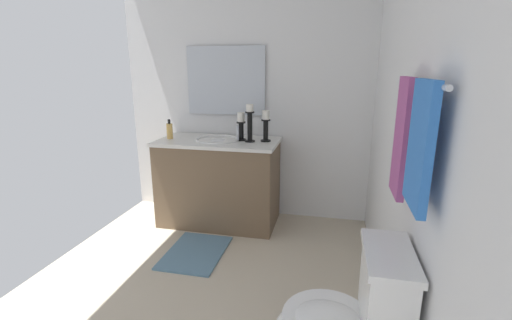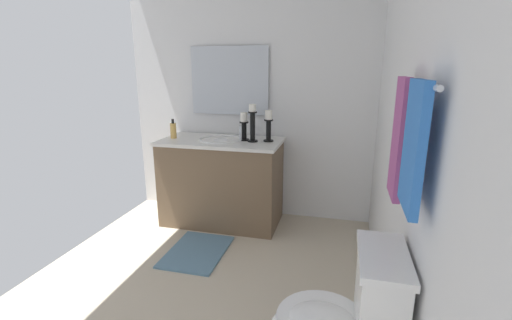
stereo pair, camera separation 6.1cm
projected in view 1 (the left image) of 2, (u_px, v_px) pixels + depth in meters
floor at (184, 311)px, 2.14m from camera, size 3.19×2.40×0.02m
wall_back at (418, 116)px, 1.57m from camera, size 3.19×0.04×2.45m
wall_left at (246, 91)px, 3.33m from camera, size 0.04×2.40×2.45m
vanity_cabinet at (219, 182)px, 3.28m from camera, size 0.58×1.11×0.80m
sink_basin at (218, 144)px, 3.18m from camera, size 0.40×0.40×0.24m
mirror at (226, 81)px, 3.31m from camera, size 0.02×0.76×0.64m
candle_holder_tall at (266, 125)px, 3.08m from camera, size 0.09×0.09×0.28m
candle_holder_short at (250, 122)px, 3.06m from camera, size 0.09×0.09×0.33m
candle_holder_mid at (241, 126)px, 3.13m from camera, size 0.09×0.09×0.25m
soap_bottle at (170, 131)px, 3.22m from camera, size 0.06×0.06×0.18m
towel_bar at (422, 83)px, 1.29m from camera, size 0.67×0.02×0.02m
towel_near_vanity at (402, 138)px, 1.51m from camera, size 0.22×0.03×0.52m
towel_center at (420, 146)px, 1.19m from camera, size 0.25×0.03×0.44m
bath_mat at (196, 252)px, 2.79m from camera, size 0.60×0.44×0.02m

